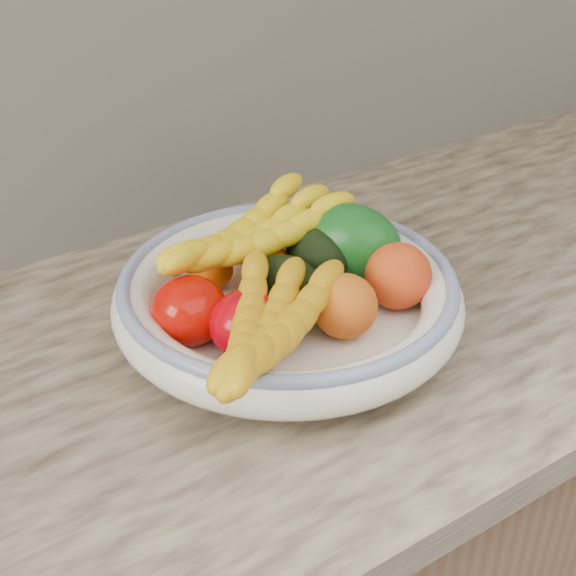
# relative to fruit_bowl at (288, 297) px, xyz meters

# --- Properties ---
(kitchen_counter) EXTENTS (2.44, 0.66, 1.40)m
(kitchen_counter) POSITION_rel_fruit_bowl_xyz_m (0.00, 0.03, -0.48)
(kitchen_counter) COLOR brown
(kitchen_counter) RESTS_ON ground
(fruit_bowl) EXTENTS (0.39, 0.39, 0.08)m
(fruit_bowl) POSITION_rel_fruit_bowl_xyz_m (0.00, 0.00, 0.00)
(fruit_bowl) COLOR white
(fruit_bowl) RESTS_ON kitchen_counter
(clementine_back_left) EXTENTS (0.07, 0.07, 0.05)m
(clementine_back_left) POSITION_rel_fruit_bowl_xyz_m (-0.05, 0.09, 0.01)
(clementine_back_left) COLOR #F95E05
(clementine_back_left) RESTS_ON fruit_bowl
(clementine_back_right) EXTENTS (0.06, 0.06, 0.04)m
(clementine_back_right) POSITION_rel_fruit_bowl_xyz_m (0.02, 0.12, 0.01)
(clementine_back_right) COLOR #E35304
(clementine_back_right) RESTS_ON fruit_bowl
(clementine_back_mid) EXTENTS (0.07, 0.07, 0.05)m
(clementine_back_mid) POSITION_rel_fruit_bowl_xyz_m (0.02, 0.07, 0.01)
(clementine_back_mid) COLOR #F75C05
(clementine_back_mid) RESTS_ON fruit_bowl
(tomato_left) EXTENTS (0.10, 0.10, 0.07)m
(tomato_left) POSITION_rel_fruit_bowl_xyz_m (-0.11, 0.02, 0.01)
(tomato_left) COLOR #C00A01
(tomato_left) RESTS_ON fruit_bowl
(tomato_near_left) EXTENTS (0.10, 0.10, 0.07)m
(tomato_near_left) POSITION_rel_fruit_bowl_xyz_m (-0.08, -0.04, 0.01)
(tomato_near_left) COLOR #BE000C
(tomato_near_left) RESTS_ON fruit_bowl
(avocado_center) EXTENTS (0.08, 0.10, 0.06)m
(avocado_center) POSITION_rel_fruit_bowl_xyz_m (0.00, -0.00, 0.02)
(avocado_center) COLOR black
(avocado_center) RESTS_ON fruit_bowl
(avocado_right) EXTENTS (0.08, 0.11, 0.07)m
(avocado_right) POSITION_rel_fruit_bowl_xyz_m (0.07, 0.04, 0.02)
(avocado_right) COLOR black
(avocado_right) RESTS_ON fruit_bowl
(green_mango) EXTENTS (0.15, 0.16, 0.11)m
(green_mango) POSITION_rel_fruit_bowl_xyz_m (0.10, 0.03, 0.03)
(green_mango) COLOR #0F5115
(green_mango) RESTS_ON fruit_bowl
(peach_front) EXTENTS (0.08, 0.08, 0.07)m
(peach_front) POSITION_rel_fruit_bowl_xyz_m (0.02, -0.07, 0.02)
(peach_front) COLOR orange
(peach_front) RESTS_ON fruit_bowl
(peach_right) EXTENTS (0.09, 0.09, 0.08)m
(peach_right) POSITION_rel_fruit_bowl_xyz_m (0.11, -0.06, 0.02)
(peach_right) COLOR orange
(peach_right) RESTS_ON fruit_bowl
(banana_bunch_back) EXTENTS (0.30, 0.17, 0.08)m
(banana_bunch_back) POSITION_rel_fruit_bowl_xyz_m (-0.01, 0.07, 0.04)
(banana_bunch_back) COLOR yellow
(banana_bunch_back) RESTS_ON fruit_bowl
(banana_bunch_front) EXTENTS (0.28, 0.27, 0.08)m
(banana_bunch_front) POSITION_rel_fruit_bowl_xyz_m (-0.08, -0.09, 0.03)
(banana_bunch_front) COLOR gold
(banana_bunch_front) RESTS_ON fruit_bowl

